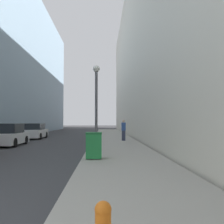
% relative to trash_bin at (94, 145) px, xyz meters
% --- Properties ---
extents(sidewalk_right, '(3.84, 60.00, 0.14)m').
position_rel_trash_bin_xyz_m(sidewalk_right, '(1.38, 9.24, -0.67)').
color(sidewalk_right, '#9E998E').
rests_on(sidewalk_right, ground).
extents(building_right_stone, '(12.00, 60.00, 19.39)m').
position_rel_trash_bin_xyz_m(building_right_stone, '(9.40, 17.24, 8.96)').
color(building_right_stone, beige).
rests_on(building_right_stone, ground).
extents(trash_bin, '(0.69, 0.68, 1.16)m').
position_rel_trash_bin_xyz_m(trash_bin, '(0.00, 0.00, 0.00)').
color(trash_bin, '#1E7538').
rests_on(trash_bin, sidewalk_right).
extents(lamppost, '(0.42, 0.42, 5.11)m').
position_rel_trash_bin_xyz_m(lamppost, '(-0.03, 4.35, 2.36)').
color(lamppost, '#4C4C51').
rests_on(lamppost, sidewalk_right).
extents(parked_sedan_near, '(1.96, 4.09, 1.62)m').
position_rel_trash_bin_xyz_m(parked_sedan_near, '(-6.54, 7.46, -0.00)').
color(parked_sedan_near, silver).
rests_on(parked_sedan_near, ground).
extents(parked_sedan_far, '(1.93, 4.30, 1.55)m').
position_rel_trash_bin_xyz_m(parked_sedan_far, '(-6.65, 14.87, -0.03)').
color(parked_sedan_far, silver).
rests_on(parked_sedan_far, ground).
extents(pedestrian_on_sidewalk, '(0.35, 0.23, 1.75)m').
position_rel_trash_bin_xyz_m(pedestrian_on_sidewalk, '(2.12, 10.06, 0.28)').
color(pedestrian_on_sidewalk, '#2D3347').
rests_on(pedestrian_on_sidewalk, sidewalk_right).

